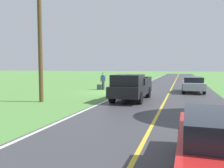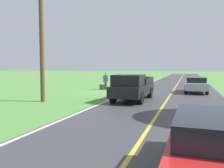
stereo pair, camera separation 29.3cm
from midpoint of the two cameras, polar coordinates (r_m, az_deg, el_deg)
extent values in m
plane|color=#568E42|center=(21.23, -0.42, -2.06)|extent=(200.00, 200.00, 0.00)
cube|color=#3D3D42|center=(20.31, 13.31, -2.46)|extent=(8.08, 120.00, 0.00)
cube|color=silver|center=(20.91, 2.69, -2.15)|extent=(0.16, 117.60, 0.00)
cube|color=gold|center=(20.31, 13.31, -2.45)|extent=(0.14, 117.60, 0.00)
cylinder|color=#4C473D|center=(23.52, -2.41, -0.37)|extent=(0.18, 0.18, 0.88)
cylinder|color=#4C473D|center=(23.83, -2.65, -0.31)|extent=(0.18, 0.18, 0.88)
cube|color=#335999|center=(23.63, -2.54, 1.43)|extent=(0.42, 0.29, 0.58)
sphere|color=tan|center=(23.61, -2.54, 2.41)|extent=(0.23, 0.23, 0.23)
sphere|color=#4C564C|center=(23.61, -2.54, 2.59)|extent=(0.20, 0.20, 0.20)
cube|color=black|center=(23.81, -2.34, 1.52)|extent=(0.34, 0.23, 0.44)
cylinder|color=tan|center=(23.51, -1.98, 1.14)|extent=(0.10, 0.10, 0.58)
cylinder|color=tan|center=(23.72, -3.13, 1.17)|extent=(0.10, 0.10, 0.58)
cube|color=#384C56|center=(23.82, -3.50, -0.75)|extent=(0.48, 0.24, 0.51)
cube|color=black|center=(16.42, 4.45, -1.30)|extent=(2.10, 5.44, 0.70)
cube|color=black|center=(15.21, 3.41, 0.95)|extent=(1.88, 2.20, 0.72)
cube|color=black|center=(15.21, 3.41, 1.22)|extent=(1.70, 1.33, 0.43)
cube|color=black|center=(17.24, 8.34, 0.85)|extent=(0.16, 3.03, 0.45)
cube|color=black|center=(17.65, 2.32, 0.97)|extent=(0.16, 3.03, 0.45)
cube|color=black|center=(18.90, 6.31, 1.17)|extent=(1.84, 0.14, 0.45)
cylinder|color=black|center=(14.57, 6.26, -3.41)|extent=(0.32, 0.81, 0.80)
cylinder|color=black|center=(15.03, -0.48, -3.14)|extent=(0.32, 0.81, 0.80)
cylinder|color=black|center=(17.79, 8.44, -2.04)|extent=(0.32, 0.81, 0.80)
cylinder|color=black|center=(18.17, 2.84, -1.86)|extent=(0.32, 0.81, 0.80)
cube|color=#B2B7C1|center=(22.41, 18.99, -0.31)|extent=(1.85, 4.40, 0.62)
cube|color=black|center=(22.17, 19.04, 1.04)|extent=(1.63, 2.38, 0.46)
cylinder|color=black|center=(23.81, 16.83, -0.76)|extent=(0.24, 0.66, 0.66)
cylinder|color=black|center=(23.87, 20.89, -0.84)|extent=(0.24, 0.66, 0.66)
cylinder|color=black|center=(21.02, 16.79, -1.40)|extent=(0.24, 0.66, 0.66)
cylinder|color=black|center=(21.09, 21.39, -1.49)|extent=(0.24, 0.66, 0.66)
cylinder|color=black|center=(6.80, 15.79, -13.07)|extent=(0.25, 0.66, 0.66)
cylinder|color=brown|center=(16.14, -17.75, 8.32)|extent=(0.28, 0.28, 7.07)
camera|label=1|loc=(0.15, -90.67, -0.05)|focal=37.14mm
camera|label=2|loc=(0.15, 89.33, 0.05)|focal=37.14mm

